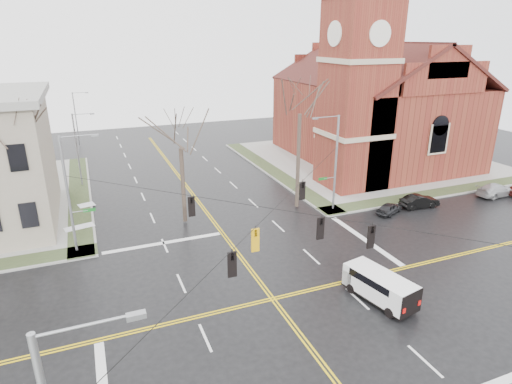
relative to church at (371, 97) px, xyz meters
name	(u,v)px	position (x,y,z in m)	size (l,w,h in m)	color
ground	(273,299)	(-24.76, -24.78, -8.43)	(120.00, 120.00, 0.00)	black
sidewalks	(273,298)	(-24.76, -24.78, -8.36)	(80.00, 80.00, 0.17)	gray
road_markings	(273,299)	(-24.76, -24.78, -8.43)	(100.00, 100.00, 0.01)	gold
church	(371,97)	(0.00, 0.00, 0.00)	(24.28, 27.48, 27.50)	maroon
signal_pole_ne	(334,160)	(-13.44, -13.28, -3.48)	(2.75, 0.22, 9.00)	gray
signal_pole_nw	(70,192)	(-36.09, -13.28, -3.48)	(2.75, 0.22, 9.00)	gray
span_wires	(274,209)	(-24.76, -24.78, -2.23)	(23.02, 23.02, 0.03)	black
traffic_signals	(279,225)	(-24.76, -25.45, -2.98)	(8.21, 8.26, 1.30)	black
streetlight_north_a	(78,147)	(-35.42, 3.22, -3.97)	(2.30, 0.20, 8.00)	gray
streetlight_north_b	(77,117)	(-35.42, 23.22, -3.97)	(2.30, 0.20, 8.00)	gray
cargo_van	(377,284)	(-18.65, -27.21, -7.35)	(2.81, 5.08, 1.83)	white
parked_car_a	(390,208)	(-8.84, -16.10, -7.90)	(1.26, 3.13, 1.07)	black
parked_car_b	(419,201)	(-5.13, -15.91, -7.80)	(1.35, 3.86, 1.27)	black
parked_car_c	(496,190)	(4.58, -16.39, -7.77)	(1.85, 4.54, 1.32)	#AEAFB1
tree_nw_far	(12,139)	(-39.44, -11.33, 0.38)	(4.00, 4.00, 12.19)	#332821
tree_nw_near	(180,143)	(-27.18, -10.93, -1.13)	(4.00, 4.00, 10.06)	#332821
tree_ne	(300,107)	(-16.25, -11.47, 1.31)	(4.00, 4.00, 13.49)	#332821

